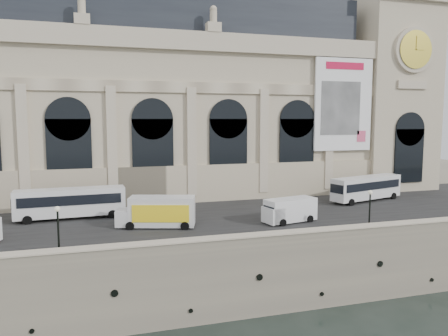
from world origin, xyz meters
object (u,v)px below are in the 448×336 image
object	(u,v)px
van_c	(288,211)
lamp_right	(370,211)
bus_right	(366,187)
box_truck	(158,212)
lamp_left	(58,232)
bus_left	(71,202)

from	to	relation	value
van_c	lamp_right	xyz separation A→B (m)	(6.26, -5.43, 0.70)
bus_right	box_truck	xyz separation A→B (m)	(-28.78, -6.17, -0.28)
van_c	lamp_left	size ratio (longest dim) A/B	1.47
lamp_left	lamp_right	distance (m)	28.68
bus_right	lamp_right	size ratio (longest dim) A/B	2.83
bus_left	van_c	bearing A→B (deg)	-20.69
bus_right	van_c	distance (m)	17.35
van_c	box_truck	size ratio (longest dim) A/B	0.75
bus_right	van_c	xyz separation A→B (m)	(-15.30, -8.17, -0.55)
bus_right	box_truck	size ratio (longest dim) A/B	1.40
van_c	lamp_right	size ratio (longest dim) A/B	1.51
bus_left	lamp_right	distance (m)	31.58
van_c	lamp_left	bearing A→B (deg)	-165.90
lamp_left	van_c	bearing A→B (deg)	14.10
bus_left	van_c	size ratio (longest dim) A/B	1.90
lamp_left	lamp_right	world-z (taller)	lamp_left
van_c	lamp_right	world-z (taller)	lamp_right
bus_right	lamp_right	xyz separation A→B (m)	(-9.04, -13.60, 0.15)
lamp_right	bus_left	bearing A→B (deg)	154.10
bus_left	lamp_left	distance (m)	14.00
bus_left	box_truck	world-z (taller)	bus_left
bus_right	van_c	bearing A→B (deg)	-151.90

